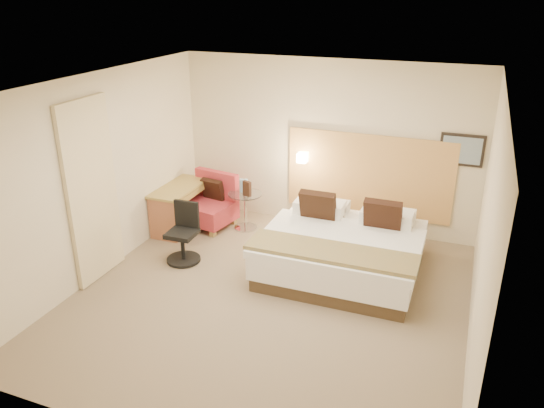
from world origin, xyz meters
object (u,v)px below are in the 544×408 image
at_px(side_table, 245,209).
at_px(desk_chair, 184,238).
at_px(lounge_chair, 209,205).
at_px(bed, 343,248).
at_px(desk, 181,196).

distance_m(side_table, desk_chair, 1.37).
relative_size(lounge_chair, side_table, 1.33).
bearing_deg(bed, desk_chair, -166.04).
xyz_separation_m(side_table, desk_chair, (-0.38, -1.31, 0.02)).
bearing_deg(desk_chair, side_table, 73.80).
xyz_separation_m(side_table, desk, (-0.98, -0.35, 0.22)).
distance_m(bed, desk, 2.84).
xyz_separation_m(bed, desk_chair, (-2.20, -0.55, 0.02)).
bearing_deg(desk, side_table, 19.68).
height_order(desk, desk_chair, desk_chair).
xyz_separation_m(bed, side_table, (-1.82, 0.77, 0.00)).
bearing_deg(bed, desk, 171.54).
distance_m(lounge_chair, desk, 0.51).
distance_m(lounge_chair, side_table, 0.63).
relative_size(side_table, desk, 0.61).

